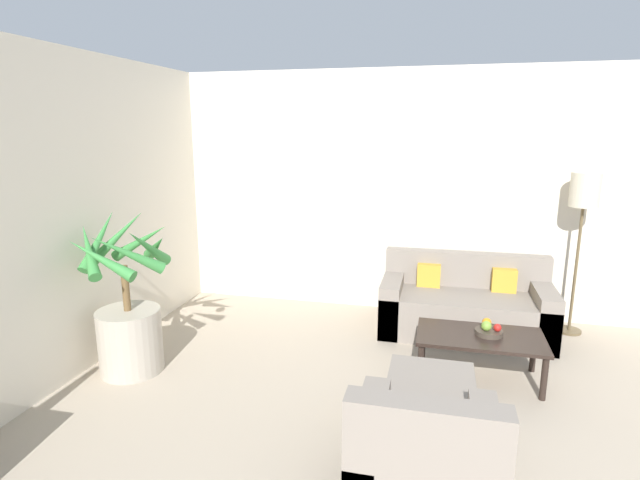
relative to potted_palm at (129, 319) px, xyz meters
The scene contains 11 objects.
wall_back 3.81m from the potted_palm, 34.71° to the left, with size 8.49×0.06×2.70m.
potted_palm is the anchor object (origin of this frame).
sofa_loveseat 3.23m from the potted_palm, 28.42° to the left, with size 1.68×0.78×0.79m.
floor_lamp 4.39m from the potted_palm, 24.83° to the left, with size 0.28×0.28×1.64m.
coffee_table 2.97m from the potted_palm, 10.81° to the left, with size 1.03×0.57×0.39m.
fruit_bowl 3.04m from the potted_palm, 11.06° to the left, with size 0.23×0.23×0.04m.
apple_red 3.10m from the potted_palm, 10.55° to the left, with size 0.06×0.06×0.06m.
apple_green 3.01m from the potted_palm, 10.77° to the left, with size 0.08×0.08×0.08m.
orange_fruit 3.04m from the potted_palm, 12.36° to the left, with size 0.08×0.08×0.08m.
armchair 2.75m from the potted_palm, 22.82° to the right, with size 0.78×0.79×0.81m.
ottoman 2.57m from the potted_palm, ahead, with size 0.58×0.53×0.42m.
Camera 1 is at (-0.52, 0.24, 2.06)m, focal length 28.00 mm.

